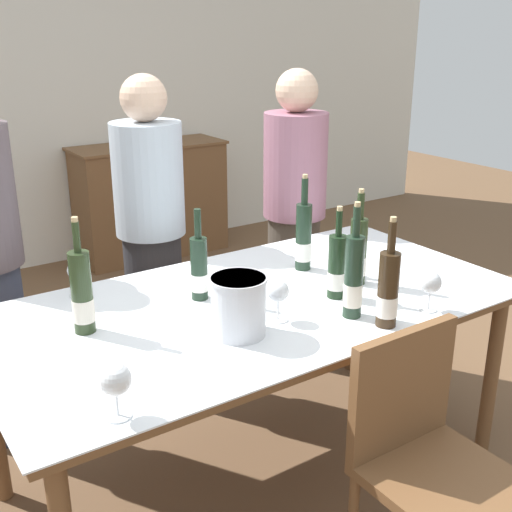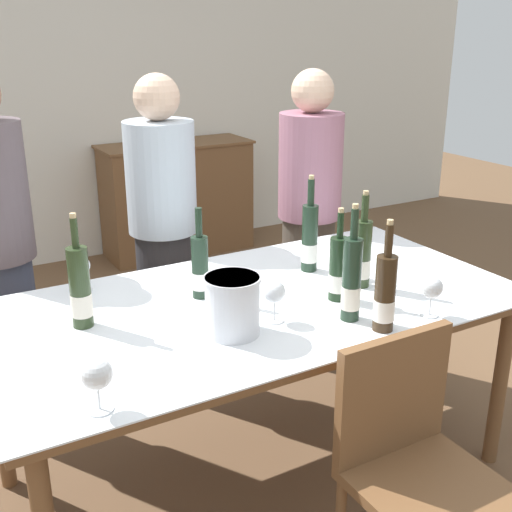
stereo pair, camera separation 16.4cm
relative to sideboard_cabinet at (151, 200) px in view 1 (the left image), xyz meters
The scene contains 20 objects.
ground_plane 2.90m from the sideboard_cabinet, 106.93° to the right, with size 12.00×12.00×0.00m, color brown.
back_wall 1.30m from the sideboard_cabinet, 160.85° to the left, with size 8.00×0.10×2.80m.
sideboard_cabinet is the anchor object (origin of this frame).
dining_table 2.88m from the sideboard_cabinet, 106.93° to the right, with size 2.01×1.05×0.78m.
ice_bucket 3.15m from the sideboard_cabinet, 109.45° to the right, with size 0.19×0.19×0.20m.
wine_bottle_0 2.89m from the sideboard_cabinet, 98.02° to the right, with size 0.07×0.07×0.39m.
wine_bottle_1 3.14m from the sideboard_cabinet, 101.61° to the right, with size 0.07×0.07×0.42m.
wine_bottle_2 2.82m from the sideboard_cabinet, 110.99° to the right, with size 0.07×0.07×0.35m.
wine_bottle_3 3.25m from the sideboard_cabinet, 100.35° to the right, with size 0.07×0.07×0.39m.
wine_bottle_4 3.05m from the sideboard_cabinet, 119.03° to the right, with size 0.07×0.07×0.41m.
wine_bottle_5 2.97m from the sideboard_cabinet, 100.96° to the right, with size 0.07×0.07×0.36m.
wine_bottle_6 2.66m from the sideboard_cabinet, 100.54° to the right, with size 0.07×0.07×0.41m.
wine_glass_0 3.21m from the sideboard_cabinet, 96.48° to the right, with size 0.08×0.08×0.15m.
wine_glass_1 2.95m from the sideboard_cabinet, 109.81° to the right, with size 0.08×0.08×0.15m.
wine_glass_2 3.08m from the sideboard_cabinet, 106.49° to the right, with size 0.08×0.08×0.15m.
wine_glass_3 3.56m from the sideboard_cabinet, 116.28° to the right, with size 0.09×0.09×0.16m.
wine_glass_4 2.73m from the sideboard_cabinet, 120.64° to the right, with size 0.07×0.07×0.14m.
chair_near_front 3.57m from the sideboard_cabinet, 101.57° to the right, with size 0.42×0.42×0.89m.
person_guest_left 2.09m from the sideboard_cabinet, 114.57° to the right, with size 0.33×0.33×1.56m.
person_guest_right 2.01m from the sideboard_cabinet, 92.28° to the right, with size 0.33×0.33×1.56m.
Camera 1 is at (-1.24, -1.84, 1.76)m, focal length 45.00 mm.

